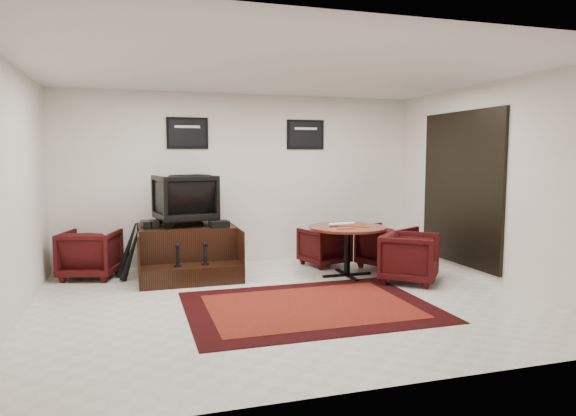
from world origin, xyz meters
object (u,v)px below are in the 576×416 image
Objects in this scene: shine_chair at (185,197)px; table_chair_back at (324,244)px; table_chair_window at (387,244)px; shine_podium at (187,252)px; meeting_table at (347,233)px; armchair_side at (90,252)px; table_chair_corner at (410,255)px.

shine_chair reaches higher than table_chair_back.
shine_podium is at bearing 51.57° from table_chair_window.
meeting_table is 0.94m from table_chair_window.
table_chair_back is at bearing -167.05° from armchair_side.
armchair_side is 1.13× the size of table_chair_back.
armchair_side is at bearing 164.58° from meeting_table.
table_chair_window is (3.11, -0.47, 0.04)m from shine_podium.
shine_chair is 2.52m from meeting_table.
shine_podium is 1.71× the size of shine_chair.
armchair_side reaches higher than table_chair_window.
armchair_side is at bearing 108.50° from table_chair_corner.
meeting_table is at bearing -19.79° from shine_podium.
shine_chair reaches higher than meeting_table.
armchair_side reaches higher than shine_podium.
table_chair_corner is at bearing 142.31° from shine_chair.
shine_chair reaches higher than table_chair_window.
shine_podium is 1.90× the size of table_chair_corner.
shine_podium is 0.84m from shine_chair.
table_chair_window reaches higher than table_chair_back.
shine_podium is 2.43m from meeting_table.
armchair_side is 4.63m from table_chair_corner.
table_chair_back is (3.60, -0.19, -0.04)m from armchair_side.
shine_chair reaches higher than table_chair_corner.
shine_podium is 2.14× the size of table_chair_back.
shine_chair is (0.00, 0.15, 0.83)m from shine_podium.
table_chair_window is at bearing -172.37° from armchair_side.
meeting_table is 0.87m from table_chair_back.
table_chair_corner is at bearing -25.65° from shine_podium.
table_chair_window is (3.11, -0.62, -0.79)m from shine_chair.
meeting_table is 1.47× the size of table_chair_corner.
shine_chair is 1.58m from armchair_side.
table_chair_corner reaches higher than shine_podium.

